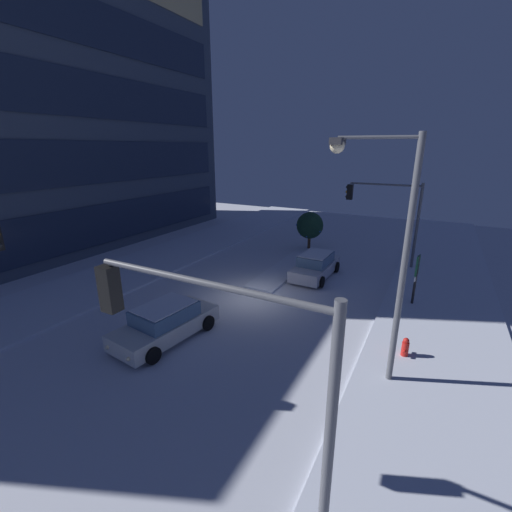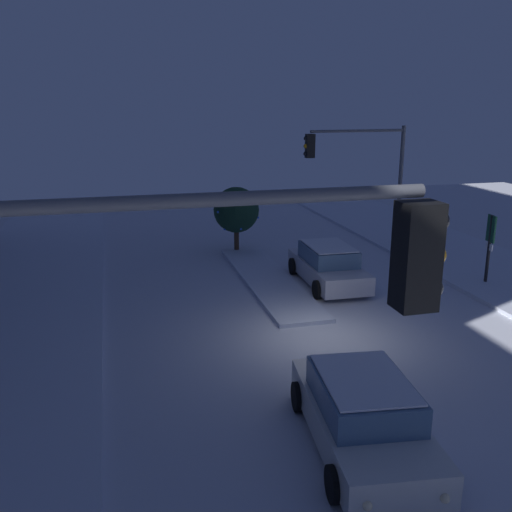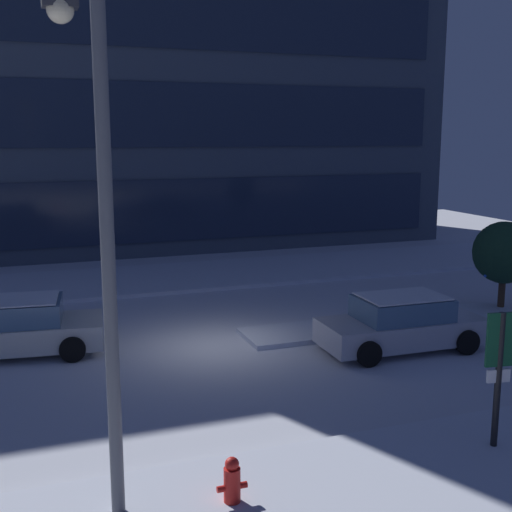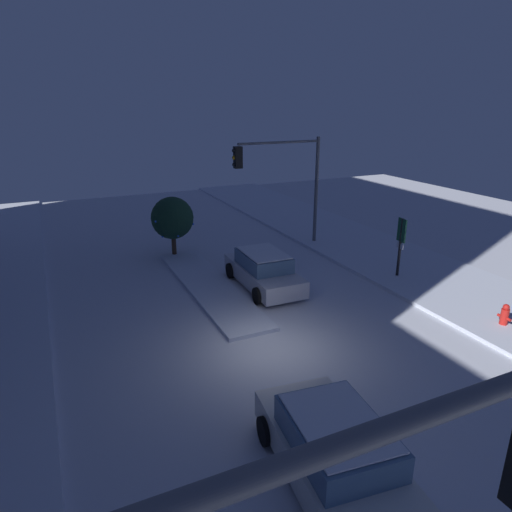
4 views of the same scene
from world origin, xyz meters
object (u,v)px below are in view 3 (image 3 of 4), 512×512
object	(u,v)px
decorated_tree_median	(504,253)
car_far	(14,328)
fire_hydrant	(232,485)
parking_info_sign	(499,364)
car_near	(401,324)
street_lamp_arched	(92,171)

from	to	relation	value
decorated_tree_median	car_far	bearing A→B (deg)	176.77
fire_hydrant	parking_info_sign	world-z (taller)	parking_info_sign
parking_info_sign	car_near	bearing A→B (deg)	-7.03
car_near	parking_info_sign	size ratio (longest dim) A/B	1.72
fire_hydrant	parking_info_sign	xyz separation A→B (m)	(5.03, 0.14, 1.26)
car_far	parking_info_sign	bearing A→B (deg)	139.58
car_far	fire_hydrant	size ratio (longest dim) A/B	5.46
car_near	street_lamp_arched	xyz separation A→B (m)	(-8.40, -4.78, 4.47)
street_lamp_arched	fire_hydrant	world-z (taller)	street_lamp_arched
car_near	parking_info_sign	world-z (taller)	parking_info_sign
street_lamp_arched	car_near	bearing A→B (deg)	-68.27
parking_info_sign	decorated_tree_median	size ratio (longest dim) A/B	0.89
fire_hydrant	parking_info_sign	bearing A→B (deg)	1.56
car_near	fire_hydrant	xyz separation A→B (m)	(-6.63, -5.75, -0.29)
fire_hydrant	decorated_tree_median	xyz separation A→B (m)	(11.86, 8.04, 1.52)
fire_hydrant	car_near	bearing A→B (deg)	40.96
car_near	parking_info_sign	distance (m)	5.92
fire_hydrant	street_lamp_arched	bearing A→B (deg)	151.34
car_near	car_far	xyz separation A→B (m)	(-9.73, 3.14, 0.00)
car_far	fire_hydrant	distance (m)	9.42
fire_hydrant	decorated_tree_median	world-z (taller)	decorated_tree_median
car_near	car_far	size ratio (longest dim) A/B	0.95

